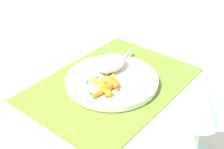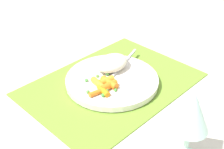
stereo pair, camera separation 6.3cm
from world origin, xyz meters
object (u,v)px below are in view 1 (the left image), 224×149
Objects in this scene: plate at (112,80)px; wine_glass at (203,109)px; carrot_portion at (107,85)px; rice_mound at (110,63)px; fork at (116,70)px.

wine_glass is at bearing 73.95° from plate.
plate is 2.70× the size of carrot_portion.
rice_mound reaches higher than fork.
rice_mound is at bearing -90.96° from fork.
rice_mound is 0.61× the size of wine_glass.
plate is at bearing -157.80° from carrot_portion.
carrot_portion is (0.04, 0.02, 0.02)m from plate.
plate is 0.03m from fork.
wine_glass is at bearing 70.22° from rice_mound.
fork reaches higher than plate.
wine_glass is at bearing 68.95° from fork.
fork is at bearing -161.26° from plate.
rice_mound is 0.33m from wine_glass.
wine_glass is at bearing 82.06° from carrot_portion.
wine_glass reaches higher than fork.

